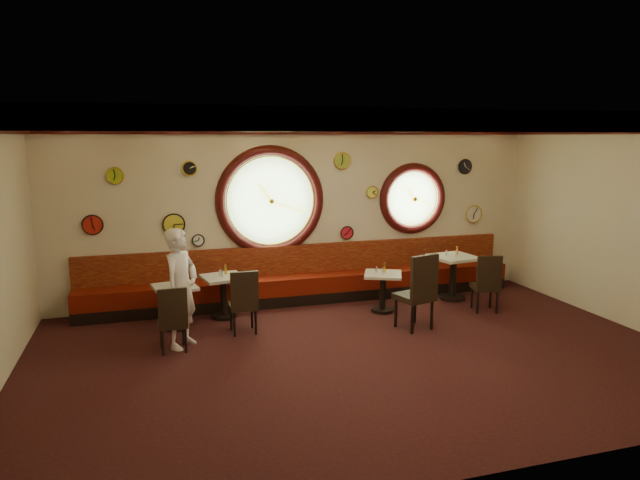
{
  "coord_description": "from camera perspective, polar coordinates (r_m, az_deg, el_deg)",
  "views": [
    {
      "loc": [
        -2.7,
        -7.01,
        2.99
      ],
      "look_at": [
        -0.33,
        0.8,
        1.5
      ],
      "focal_mm": 32.0,
      "sensor_mm": 36.0,
      "label": 1
    }
  ],
  "objects": [
    {
      "name": "wall_clock_5",
      "position": [
        10.11,
        -21.79,
        1.42
      ],
      "size": [
        0.32,
        0.03,
        0.32
      ],
      "primitive_type": "cylinder",
      "rotation": [
        1.57,
        0.0,
        0.0
      ],
      "color": "red",
      "rests_on": "wall_back"
    },
    {
      "name": "condiment_a_pepper",
      "position": [
        9.14,
        -13.89,
        -4.2
      ],
      "size": [
        0.03,
        0.03,
        0.1
      ],
      "primitive_type": "cylinder",
      "color": "silver",
      "rests_on": "table_a"
    },
    {
      "name": "condiment_d_bottle",
      "position": [
        10.87,
        13.52,
        -1.02
      ],
      "size": [
        0.05,
        0.05,
        0.16
      ],
      "primitive_type": "cylinder",
      "color": "orange",
      "rests_on": "table_d"
    },
    {
      "name": "table_c",
      "position": [
        9.88,
        6.3,
        -4.74
      ],
      "size": [
        0.82,
        0.82,
        0.68
      ],
      "color": "black",
      "rests_on": "floor"
    },
    {
      "name": "porthole_left_frame",
      "position": [
        10.27,
        -4.97,
        3.93
      ],
      "size": [
        1.98,
        0.18,
        1.98
      ],
      "primitive_type": "torus",
      "rotation": [
        1.57,
        0.0,
        0.0
      ],
      "color": "#330909",
      "rests_on": "wall_back"
    },
    {
      "name": "chair_b",
      "position": [
        8.77,
        -7.64,
        -5.76
      ],
      "size": [
        0.42,
        0.42,
        0.62
      ],
      "rotation": [
        0.0,
        0.0,
        0.0
      ],
      "color": "black",
      "rests_on": "floor"
    },
    {
      "name": "wall_clock_4",
      "position": [
        10.0,
        -19.81,
        6.07
      ],
      "size": [
        0.26,
        0.03,
        0.26
      ],
      "primitive_type": "cylinder",
      "rotation": [
        1.57,
        0.0,
        0.0
      ],
      "color": "#A4CB28",
      "rests_on": "wall_back"
    },
    {
      "name": "condiment_b_salt",
      "position": [
        9.58,
        -9.98,
        -3.23
      ],
      "size": [
        0.04,
        0.04,
        0.1
      ],
      "primitive_type": "cylinder",
      "color": "silver",
      "rests_on": "table_b"
    },
    {
      "name": "condiment_d_pepper",
      "position": [
        10.67,
        13.43,
        -1.4
      ],
      "size": [
        0.03,
        0.03,
        0.09
      ],
      "primitive_type": "cylinder",
      "color": "silver",
      "rests_on": "table_d"
    },
    {
      "name": "porthole_left_ring",
      "position": [
        10.24,
        -4.94,
        3.92
      ],
      "size": [
        1.61,
        0.03,
        1.61
      ],
      "primitive_type": "torus",
      "rotation": [
        1.57,
        0.0,
        0.0
      ],
      "color": "gold",
      "rests_on": "wall_back"
    },
    {
      "name": "porthole_right_ring",
      "position": [
        11.16,
        9.31,
        4.09
      ],
      "size": [
        1.09,
        0.03,
        1.09
      ],
      "primitive_type": "torus",
      "rotation": [
        1.57,
        0.0,
        0.0
      ],
      "color": "gold",
      "rests_on": "wall_back"
    },
    {
      "name": "table_a",
      "position": [
        9.26,
        -14.26,
        -5.99
      ],
      "size": [
        0.74,
        0.74,
        0.69
      ],
      "color": "black",
      "rests_on": "floor"
    },
    {
      "name": "porthole_right_glass",
      "position": [
        11.2,
        9.2,
        4.11
      ],
      "size": [
        1.1,
        0.02,
        1.1
      ],
      "primitive_type": "cylinder",
      "rotation": [
        1.57,
        0.0,
        0.0
      ],
      "color": "#8CB46C",
      "rests_on": "wall_back"
    },
    {
      "name": "wall_right",
      "position": [
        10.14,
        28.62,
        1.2
      ],
      "size": [
        0.02,
        6.0,
        3.2
      ],
      "primitive_type": "cube",
      "color": "beige",
      "rests_on": "floor"
    },
    {
      "name": "condiment_c_salt",
      "position": [
        9.82,
        5.66,
        -2.97
      ],
      "size": [
        0.04,
        0.04,
        0.11
      ],
      "primitive_type": "cylinder",
      "color": "silver",
      "rests_on": "table_c"
    },
    {
      "name": "wall_clock_6",
      "position": [
        11.86,
        15.11,
        2.53
      ],
      "size": [
        0.34,
        0.03,
        0.34
      ],
      "primitive_type": "cylinder",
      "rotation": [
        1.57,
        0.0,
        0.0
      ],
      "color": "white",
      "rests_on": "wall_back"
    },
    {
      "name": "floor",
      "position": [
        8.08,
        3.97,
        -11.39
      ],
      "size": [
        9.0,
        6.0,
        0.0
      ],
      "primitive_type": "cube",
      "color": "black",
      "rests_on": "ground"
    },
    {
      "name": "chair_a",
      "position": [
        8.23,
        -14.52,
        -7.32
      ],
      "size": [
        0.41,
        0.41,
        0.58
      ],
      "rotation": [
        0.0,
        0.0,
        0.04
      ],
      "color": "black",
      "rests_on": "floor"
    },
    {
      "name": "chair_d",
      "position": [
        10.16,
        16.36,
        -3.83
      ],
      "size": [
        0.51,
        0.51,
        0.62
      ],
      "rotation": [
        0.0,
        0.0,
        -0.25
      ],
      "color": "black",
      "rests_on": "floor"
    },
    {
      "name": "chair_c",
      "position": [
        8.96,
        9.88,
        -4.65
      ],
      "size": [
        0.62,
        0.62,
        0.75
      ],
      "rotation": [
        0.0,
        0.0,
        0.26
      ],
      "color": "black",
      "rests_on": "floor"
    },
    {
      "name": "condiment_d_salt",
      "position": [
        10.76,
        12.52,
        -1.25
      ],
      "size": [
        0.04,
        0.04,
        0.1
      ],
      "primitive_type": "cylinder",
      "color": "silver",
      "rests_on": "table_d"
    },
    {
      "name": "wall_front",
      "position": [
        5.03,
        16.48,
        -6.13
      ],
      "size": [
        9.0,
        0.02,
        3.2
      ],
      "primitive_type": "cube",
      "color": "beige",
      "rests_on": "floor"
    },
    {
      "name": "banquette_seat",
      "position": [
        10.44,
        -1.31,
        -4.31
      ],
      "size": [
        8.0,
        0.55,
        0.3
      ],
      "primitive_type": "cube",
      "color": "#5B1007",
      "rests_on": "banquette_base"
    },
    {
      "name": "table_d",
      "position": [
        10.82,
        13.17,
        -3.13
      ],
      "size": [
        0.84,
        0.84,
        0.82
      ],
      "color": "black",
      "rests_on": "floor"
    },
    {
      "name": "condiment_a_salt",
      "position": [
        9.23,
        -14.49,
        -4.07
      ],
      "size": [
        0.04,
        0.04,
        0.1
      ],
      "primitive_type": "cylinder",
      "color": "#B8B8BC",
      "rests_on": "table_a"
    },
    {
      "name": "wall_clock_0",
      "position": [
        10.73,
        2.7,
        0.73
      ],
      "size": [
        0.24,
        0.03,
        0.24
      ],
      "primitive_type": "cylinder",
      "rotation": [
        1.57,
        0.0,
        0.0
      ],
      "color": "red",
      "rests_on": "wall_back"
    },
    {
      "name": "molding_front",
      "position": [
        4.87,
        17.08,
        11.33
      ],
      "size": [
        9.0,
        0.1,
        0.18
      ],
      "primitive_type": "cube",
      "color": "#330909",
      "rests_on": "wall_back"
    },
    {
      "name": "condiment_b_bottle",
      "position": [
        9.66,
        -9.41,
        -2.9
      ],
      "size": [
        0.05,
        0.05,
        0.17
      ],
      "primitive_type": "cylinder",
      "color": "gold",
      "rests_on": "table_b"
    },
    {
      "name": "molding_right",
      "position": [
        10.01,
        29.17,
        9.75
      ],
      "size": [
        0.1,
        6.0,
        0.18
      ],
      "primitive_type": "cube",
      "color": "#330909",
      "rests_on": "wall_back"
    },
    {
      "name": "waiter",
      "position": [
        8.35,
        -13.7,
        -4.71
      ],
      "size": [
        0.71,
        0.75,
        1.72
      ],
      "primitive_type": "imported",
      "rotation": [
        0.0,
        0.0,
        0.9
      ],
      "color": "white",
      "rests_on": "floor"
    },
    {
      "name": "wall_back",
      "position": [
        10.46,
        -1.75,
        2.7
      ],
      "size": [
        9.0,
        0.02,
        3.2
      ],
      "primitive_type": "cube",
      "color": "beige",
      "rests_on": "floor"
    },
    {
      "name": "wall_clock_1",
      "position": [
        10.16,
        -12.08,
        -0.03
      ],
      "size": [
        0.2,
        0.03,
        0.2
      ],
      "primitive_type": "cylinder",
      "rotation": [
        1.57,
        0.0,
        0.0
      ],
      "color": "white",
      "rests_on": "wall_back"
    },
    {
      "name": "porthole_right_frame",
      "position": [
        11.19,
        9.24,
        4.1
      ],
      "size": [
        1.38,
        0.18,
        1.38
      ],
      "primitive_type": "torus",
      "rotation": [
        1.57,
        0.0,
        0.0
      ],
      "color": "#330909",
      "rests_on": "wall_back"
    },
    {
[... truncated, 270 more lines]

